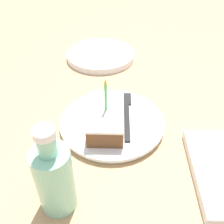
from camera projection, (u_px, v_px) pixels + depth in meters
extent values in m
cube|color=tan|center=(119.00, 125.00, 0.64)|extent=(2.40, 2.40, 0.04)
cylinder|color=silver|center=(112.00, 122.00, 0.60)|extent=(0.23, 0.23, 0.02)
cylinder|color=silver|center=(112.00, 121.00, 0.60)|extent=(0.24, 0.24, 0.01)
cube|color=brown|center=(106.00, 118.00, 0.57)|extent=(0.07, 0.14, 0.04)
cube|color=silver|center=(106.00, 110.00, 0.56)|extent=(0.08, 0.14, 0.01)
cylinder|color=#4CBF66|center=(106.00, 97.00, 0.53)|extent=(0.01, 0.01, 0.07)
cone|color=yellow|center=(105.00, 81.00, 0.51)|extent=(0.01, 0.01, 0.01)
cube|color=#262626|center=(127.00, 122.00, 0.59)|extent=(0.01, 0.12, 0.00)
cube|color=#262626|center=(126.00, 99.00, 0.65)|extent=(0.02, 0.05, 0.00)
cylinder|color=#8CD1B2|center=(55.00, 180.00, 0.42)|extent=(0.06, 0.06, 0.13)
cylinder|color=#8CD1B2|center=(47.00, 145.00, 0.36)|extent=(0.03, 0.03, 0.04)
cylinder|color=white|center=(44.00, 133.00, 0.35)|extent=(0.03, 0.03, 0.01)
cylinder|color=silver|center=(101.00, 55.00, 0.85)|extent=(0.22, 0.22, 0.02)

